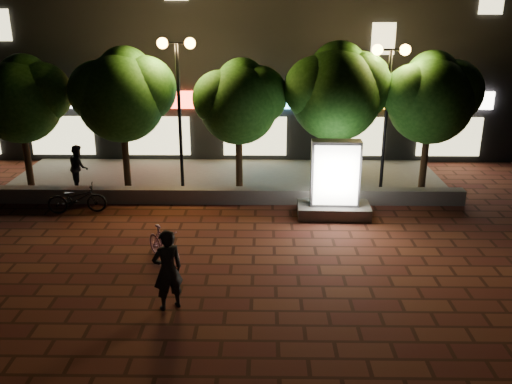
{
  "coord_description": "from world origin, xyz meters",
  "views": [
    {
      "loc": [
        1.37,
        -13.14,
        6.35
      ],
      "look_at": [
        1.15,
        1.5,
        1.25
      ],
      "focal_mm": 38.38,
      "sensor_mm": 36.0,
      "label": 1
    }
  ],
  "objects_px": {
    "tree_mid": "(240,99)",
    "ad_kiosk": "(335,186)",
    "pedestrian": "(79,167)",
    "street_lamp_right": "(389,80)",
    "scooter_pink": "(164,244)",
    "tree_far_left": "(21,96)",
    "rider": "(168,270)",
    "tree_far_right": "(432,95)",
    "street_lamp_left": "(178,76)",
    "tree_right": "(338,89)",
    "scooter_parked": "(77,199)",
    "tree_left": "(123,92)"
  },
  "relations": [
    {
      "from": "street_lamp_right",
      "to": "scooter_parked",
      "type": "bearing_deg",
      "value": -167.63
    },
    {
      "from": "scooter_pink",
      "to": "street_lamp_left",
      "type": "bearing_deg",
      "value": 53.09
    },
    {
      "from": "street_lamp_left",
      "to": "ad_kiosk",
      "type": "bearing_deg",
      "value": -24.84
    },
    {
      "from": "tree_far_left",
      "to": "scooter_parked",
      "type": "bearing_deg",
      "value": -45.55
    },
    {
      "from": "street_lamp_right",
      "to": "scooter_pink",
      "type": "xyz_separation_m",
      "value": [
        -6.69,
        -5.56,
        -3.44
      ]
    },
    {
      "from": "tree_left",
      "to": "rider",
      "type": "height_order",
      "value": "tree_left"
    },
    {
      "from": "street_lamp_right",
      "to": "scooter_parked",
      "type": "xyz_separation_m",
      "value": [
        -10.03,
        -2.2,
        -3.42
      ]
    },
    {
      "from": "tree_mid",
      "to": "ad_kiosk",
      "type": "height_order",
      "value": "tree_mid"
    },
    {
      "from": "tree_far_left",
      "to": "tree_left",
      "type": "xyz_separation_m",
      "value": [
        3.5,
        0.0,
        0.15
      ]
    },
    {
      "from": "tree_mid",
      "to": "tree_right",
      "type": "xyz_separation_m",
      "value": [
        3.31,
        0.0,
        0.35
      ]
    },
    {
      "from": "tree_left",
      "to": "scooter_parked",
      "type": "height_order",
      "value": "tree_left"
    },
    {
      "from": "tree_mid",
      "to": "pedestrian",
      "type": "distance_m",
      "value": 6.16
    },
    {
      "from": "street_lamp_right",
      "to": "rider",
      "type": "distance_m",
      "value": 10.44
    },
    {
      "from": "tree_left",
      "to": "tree_far_right",
      "type": "distance_m",
      "value": 10.5
    },
    {
      "from": "pedestrian",
      "to": "tree_far_left",
      "type": "bearing_deg",
      "value": 55.09
    },
    {
      "from": "tree_right",
      "to": "pedestrian",
      "type": "relative_size",
      "value": 3.2
    },
    {
      "from": "tree_right",
      "to": "tree_far_right",
      "type": "distance_m",
      "value": 3.2
    },
    {
      "from": "scooter_pink",
      "to": "pedestrian",
      "type": "xyz_separation_m",
      "value": [
        -3.95,
        5.53,
        0.41
      ]
    },
    {
      "from": "tree_left",
      "to": "street_lamp_left",
      "type": "xyz_separation_m",
      "value": [
        1.95,
        -0.26,
        0.58
      ]
    },
    {
      "from": "tree_right",
      "to": "rider",
      "type": "relative_size",
      "value": 2.74
    },
    {
      "from": "rider",
      "to": "tree_left",
      "type": "bearing_deg",
      "value": -101.48
    },
    {
      "from": "tree_far_right",
      "to": "street_lamp_right",
      "type": "bearing_deg",
      "value": -170.39
    },
    {
      "from": "tree_far_left",
      "to": "scooter_pink",
      "type": "xyz_separation_m",
      "value": [
        5.76,
        -5.82,
        -2.83
      ]
    },
    {
      "from": "scooter_pink",
      "to": "pedestrian",
      "type": "distance_m",
      "value": 6.8
    },
    {
      "from": "scooter_pink",
      "to": "rider",
      "type": "bearing_deg",
      "value": -117.53
    },
    {
      "from": "street_lamp_left",
      "to": "tree_far_left",
      "type": "bearing_deg",
      "value": 177.24
    },
    {
      "from": "street_lamp_right",
      "to": "tree_far_left",
      "type": "bearing_deg",
      "value": 178.79
    },
    {
      "from": "tree_left",
      "to": "ad_kiosk",
      "type": "relative_size",
      "value": 2.02
    },
    {
      "from": "tree_mid",
      "to": "scooter_pink",
      "type": "distance_m",
      "value": 6.68
    },
    {
      "from": "tree_far_left",
      "to": "scooter_pink",
      "type": "height_order",
      "value": "tree_far_left"
    },
    {
      "from": "tree_far_right",
      "to": "scooter_pink",
      "type": "bearing_deg",
      "value": -144.77
    },
    {
      "from": "scooter_parked",
      "to": "tree_right",
      "type": "bearing_deg",
      "value": -82.42
    },
    {
      "from": "tree_right",
      "to": "scooter_parked",
      "type": "relative_size",
      "value": 2.8
    },
    {
      "from": "tree_left",
      "to": "rider",
      "type": "xyz_separation_m",
      "value": [
        2.77,
        -8.13,
        -2.52
      ]
    },
    {
      "from": "tree_far_right",
      "to": "pedestrian",
      "type": "relative_size",
      "value": 3.01
    },
    {
      "from": "tree_right",
      "to": "ad_kiosk",
      "type": "bearing_deg",
      "value": -96.41
    },
    {
      "from": "tree_right",
      "to": "pedestrian",
      "type": "height_order",
      "value": "tree_right"
    },
    {
      "from": "tree_far_left",
      "to": "rider",
      "type": "distance_m",
      "value": 10.54
    },
    {
      "from": "ad_kiosk",
      "to": "pedestrian",
      "type": "height_order",
      "value": "ad_kiosk"
    },
    {
      "from": "rider",
      "to": "scooter_parked",
      "type": "bearing_deg",
      "value": -86.07
    },
    {
      "from": "scooter_pink",
      "to": "rider",
      "type": "height_order",
      "value": "rider"
    },
    {
      "from": "tree_far_right",
      "to": "street_lamp_left",
      "type": "relative_size",
      "value": 0.92
    },
    {
      "from": "tree_left",
      "to": "rider",
      "type": "bearing_deg",
      "value": -71.21
    },
    {
      "from": "street_lamp_left",
      "to": "scooter_pink",
      "type": "xyz_separation_m",
      "value": [
        0.31,
        -5.56,
        -3.57
      ]
    },
    {
      "from": "street_lamp_left",
      "to": "tree_right",
      "type": "bearing_deg",
      "value": 2.81
    },
    {
      "from": "tree_far_left",
      "to": "tree_mid",
      "type": "bearing_deg",
      "value": -0.0
    },
    {
      "from": "street_lamp_left",
      "to": "scooter_pink",
      "type": "height_order",
      "value": "street_lamp_left"
    },
    {
      "from": "tree_right",
      "to": "scooter_parked",
      "type": "distance_m",
      "value": 9.27
    },
    {
      "from": "rider",
      "to": "scooter_parked",
      "type": "distance_m",
      "value": 6.87
    },
    {
      "from": "scooter_pink",
      "to": "ad_kiosk",
      "type": "bearing_deg",
      "value": -6.0
    }
  ]
}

